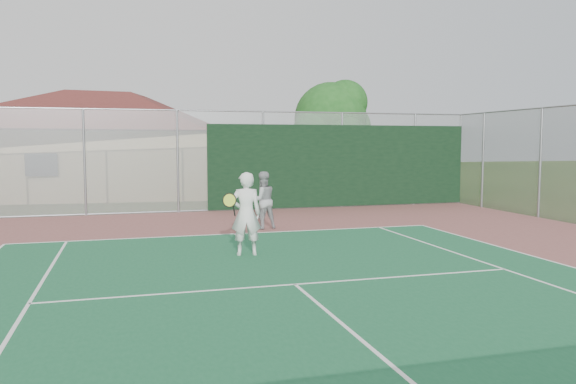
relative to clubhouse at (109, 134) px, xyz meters
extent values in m
cylinder|color=gray|center=(-0.58, -7.86, -1.06)|extent=(0.08, 0.08, 3.50)
cylinder|color=gray|center=(2.42, -7.86, -1.06)|extent=(0.08, 0.08, 3.50)
cylinder|color=gray|center=(5.42, -7.86, -1.06)|extent=(0.08, 0.08, 3.50)
cylinder|color=gray|center=(8.42, -7.86, -1.06)|extent=(0.08, 0.08, 3.50)
cylinder|color=gray|center=(11.42, -7.86, -1.06)|extent=(0.08, 0.08, 3.50)
cylinder|color=gray|center=(13.42, -7.86, -1.06)|extent=(0.08, 0.08, 3.50)
cylinder|color=gray|center=(3.42, -7.86, 0.69)|extent=(20.00, 0.05, 0.05)
cylinder|color=gray|center=(3.42, -7.86, -2.76)|extent=(20.00, 0.05, 0.05)
cube|color=#999EA0|center=(3.42, -7.86, -1.06)|extent=(20.00, 0.02, 3.50)
cube|color=black|center=(8.42, -7.91, -1.26)|extent=(10.00, 0.04, 3.00)
cylinder|color=gray|center=(13.42, -9.36, -1.06)|extent=(0.08, 0.08, 3.50)
cylinder|color=gray|center=(13.42, -12.36, -1.06)|extent=(0.08, 0.08, 3.50)
cube|color=#999EA0|center=(13.42, -12.36, -1.06)|extent=(0.02, 9.00, 3.50)
cube|color=tan|center=(0.00, 0.00, -1.35)|extent=(12.30, 8.78, 2.91)
cube|color=maroon|center=(0.00, 0.00, 0.15)|extent=(12.83, 9.30, 0.17)
pyramid|color=maroon|center=(0.00, 0.00, 1.85)|extent=(13.53, 9.65, 1.75)
cube|color=black|center=(1.94, -3.91, -1.79)|extent=(0.87, 0.06, 2.04)
cylinder|color=#382614|center=(9.02, -5.02, -1.48)|extent=(0.34, 0.34, 2.65)
sphere|color=#194D18|center=(9.02, -5.02, 0.60)|extent=(3.03, 3.03, 3.03)
sphere|color=#194D18|center=(9.87, -4.73, 0.22)|extent=(2.09, 2.09, 2.09)
sphere|color=#194D18|center=(8.26, -5.40, 0.13)|extent=(1.90, 1.90, 1.90)
sphere|color=#194D18|center=(9.21, -5.87, 0.03)|extent=(1.71, 1.71, 1.71)
sphere|color=#194D18|center=(8.74, -4.26, 0.41)|extent=(1.90, 1.90, 1.90)
sphere|color=#194D18|center=(9.59, -5.21, 1.26)|extent=(1.90, 1.90, 1.90)
imported|color=silver|center=(3.14, -15.79, -1.93)|extent=(0.69, 0.49, 1.76)
imported|color=#9DA0A2|center=(4.33, -12.30, -2.02)|extent=(0.86, 0.72, 1.59)
camera|label=1|loc=(0.75, -27.32, -0.42)|focal=35.00mm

